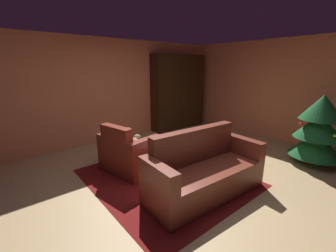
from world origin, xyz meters
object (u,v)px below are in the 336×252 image
object	(u,v)px
armchair_red	(128,154)
book_stack_on_table	(178,149)
couch_red	(204,173)
decorated_tree	(319,129)
bookshelf_unit	(182,93)
bottle_on_table	(176,150)
coffee_table	(175,155)

from	to	relation	value
armchair_red	book_stack_on_table	distance (m)	0.94
couch_red	decorated_tree	distance (m)	2.57
bookshelf_unit	book_stack_on_table	world-z (taller)	bookshelf_unit
book_stack_on_table	bottle_on_table	bearing A→B (deg)	-47.73
bottle_on_table	book_stack_on_table	bearing A→B (deg)	132.27
coffee_table	decorated_tree	bearing A→B (deg)	62.73
coffee_table	decorated_tree	xyz separation A→B (m)	(1.29, 2.50, 0.28)
coffee_table	bottle_on_table	xyz separation A→B (m)	(0.14, -0.10, 0.16)
couch_red	coffee_table	bearing A→B (deg)	-176.02
coffee_table	couch_red	bearing A→B (deg)	3.98
bookshelf_unit	couch_red	distance (m)	3.81
bookshelf_unit	bottle_on_table	xyz separation A→B (m)	(2.49, -2.42, -0.48)
coffee_table	decorated_tree	world-z (taller)	decorated_tree
couch_red	book_stack_on_table	size ratio (longest dim) A/B	8.23
couch_red	bottle_on_table	bearing A→B (deg)	-163.18
bottle_on_table	decorated_tree	bearing A→B (deg)	66.22
couch_red	bottle_on_table	xyz separation A→B (m)	(-0.46, -0.14, 0.26)
book_stack_on_table	decorated_tree	bearing A→B (deg)	62.78
armchair_red	decorated_tree	bearing A→B (deg)	55.52
armchair_red	couch_red	world-z (taller)	couch_red
bookshelf_unit	couch_red	bearing A→B (deg)	-37.71
book_stack_on_table	armchair_red	bearing A→B (deg)	-146.89
couch_red	book_stack_on_table	world-z (taller)	couch_red
bookshelf_unit	bottle_on_table	size ratio (longest dim) A/B	8.12
coffee_table	book_stack_on_table	world-z (taller)	book_stack_on_table
book_stack_on_table	bookshelf_unit	bearing A→B (deg)	135.96
couch_red	bookshelf_unit	bearing A→B (deg)	142.29
bottle_on_table	decorated_tree	distance (m)	2.84
bookshelf_unit	decorated_tree	size ratio (longest dim) A/B	1.60
bookshelf_unit	decorated_tree	bearing A→B (deg)	2.67
coffee_table	book_stack_on_table	distance (m)	0.11
bookshelf_unit	armchair_red	distance (m)	3.30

